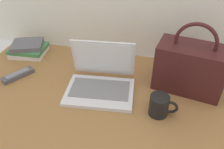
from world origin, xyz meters
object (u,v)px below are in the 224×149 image
laptop (101,80)px  book_stack (28,49)px  remote_control_near (18,75)px  coffee_mug (160,105)px  handbag (190,67)px

laptop → book_stack: laptop is taller
book_stack → laptop: bearing=-22.0°
laptop → remote_control_near: bearing=-177.6°
coffee_mug → handbag: bearing=62.4°
handbag → book_stack: size_ratio=1.55×
laptop → remote_control_near: laptop is taller
laptop → book_stack: 0.54m
handbag → coffee_mug: bearing=-117.6°
coffee_mug → remote_control_near: size_ratio=0.74×
remote_control_near → handbag: 0.84m
laptop → remote_control_near: 0.44m
laptop → handbag: size_ratio=1.01×
coffee_mug → handbag: 0.25m
remote_control_near → book_stack: book_stack is taller
remote_control_near → book_stack: 0.23m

